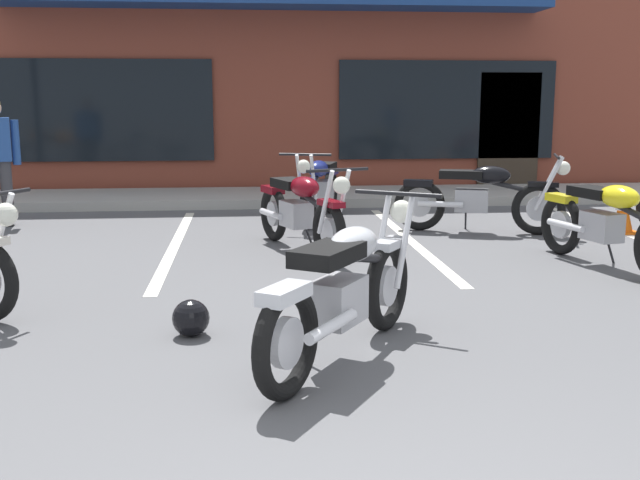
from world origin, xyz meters
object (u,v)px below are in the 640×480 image
motorcycle_red_sportbike (320,187)px  motorcycle_foreground_classic (345,288)px  motorcycle_cream_vintage (300,210)px  helmet_on_pavement (191,318)px  motorcycle_blue_standard (480,196)px  traffic_cone (623,212)px  motorcycle_green_cafe_racer (609,222)px

motorcycle_red_sportbike → motorcycle_foreground_classic: bearing=-94.0°
motorcycle_cream_vintage → helmet_on_pavement: motorcycle_cream_vintage is taller
motorcycle_blue_standard → traffic_cone: (1.75, -0.20, -0.20)m
motorcycle_cream_vintage → traffic_cone: motorcycle_cream_vintage is taller
motorcycle_blue_standard → motorcycle_cream_vintage: same height
motorcycle_cream_vintage → motorcycle_red_sportbike: bearing=78.8°
motorcycle_cream_vintage → motorcycle_green_cafe_racer: bearing=-20.8°
motorcycle_blue_standard → motorcycle_cream_vintage: 2.51m
motorcycle_foreground_classic → motorcycle_red_sportbike: bearing=86.0°
motorcycle_green_cafe_racer → motorcycle_cream_vintage: 3.12m
motorcycle_foreground_classic → helmet_on_pavement: 1.20m
motorcycle_red_sportbike → traffic_cone: motorcycle_red_sportbike is taller
motorcycle_green_cafe_racer → motorcycle_cream_vintage: bearing=159.2°
motorcycle_green_cafe_racer → traffic_cone: motorcycle_green_cafe_racer is taller
motorcycle_foreground_classic → traffic_cone: 5.85m
motorcycle_red_sportbike → traffic_cone: bearing=-20.3°
motorcycle_foreground_classic → helmet_on_pavement: (-1.01, 0.56, -0.33)m
motorcycle_foreground_classic → helmet_on_pavement: size_ratio=7.11×
motorcycle_foreground_classic → motorcycle_blue_standard: 4.99m
motorcycle_foreground_classic → motorcycle_blue_standard: bearing=63.1°
helmet_on_pavement → motorcycle_green_cafe_racer: bearing=24.7°
motorcycle_cream_vintage → motorcycle_blue_standard: bearing=23.4°
helmet_on_pavement → traffic_cone: 6.23m
motorcycle_green_cafe_racer → traffic_cone: bearing=59.3°
motorcycle_red_sportbike → motorcycle_green_cafe_racer: size_ratio=0.98×
motorcycle_green_cafe_racer → motorcycle_cream_vintage: same height
motorcycle_red_sportbike → motorcycle_blue_standard: bearing=-31.3°
motorcycle_blue_standard → motorcycle_green_cafe_racer: size_ratio=0.98×
motorcycle_red_sportbike → traffic_cone: 3.87m
motorcycle_foreground_classic → motorcycle_red_sportbike: 5.61m
motorcycle_cream_vintage → motorcycle_foreground_classic: bearing=-89.4°
motorcycle_foreground_classic → motorcycle_cream_vintage: 3.46m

